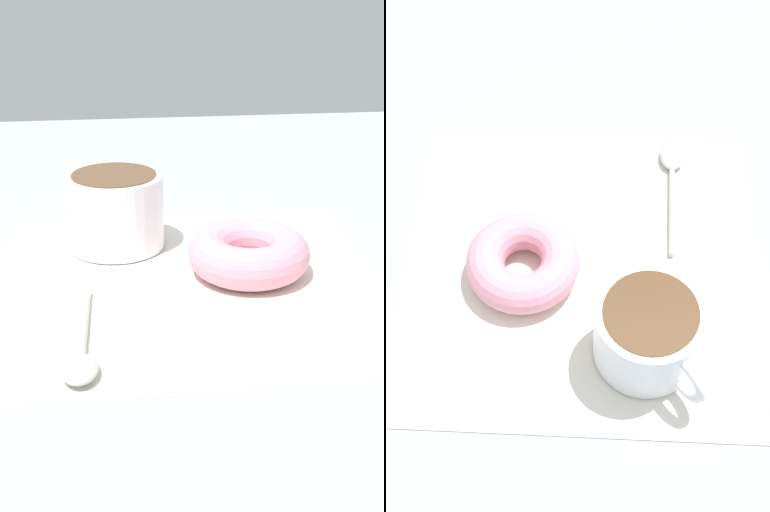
{
  "view_description": "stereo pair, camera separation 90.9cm",
  "coord_description": "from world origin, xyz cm",
  "views": [
    {
      "loc": [
        -51.77,
        5.72,
        25.43
      ],
      "look_at": [
        0.28,
        -0.51,
        2.3
      ],
      "focal_mm": 50.0,
      "sensor_mm": 36.0,
      "label": 1
    },
    {
      "loc": [
        34.19,
        1.08,
        54.48
      ],
      "look_at": [
        0.28,
        -0.51,
        2.3
      ],
      "focal_mm": 50.0,
      "sensor_mm": 36.0,
      "label": 2
    }
  ],
  "objects": [
    {
      "name": "ground_plane",
      "position": [
        0.0,
        0.0,
        -1.0
      ],
      "size": [
        120.0,
        120.0,
        2.0
      ],
      "primitive_type": "cube",
      "color": "#99A8B7"
    },
    {
      "name": "napkin",
      "position": [
        0.28,
        -0.51,
        0.15
      ],
      "size": [
        31.62,
        31.62,
        0.3
      ],
      "primitive_type": "cube",
      "rotation": [
        0.0,
        0.0,
        -0.0
      ],
      "color": "white",
      "rests_on": "ground_plane"
    },
    {
      "name": "spoon",
      "position": [
        -11.08,
        8.17,
        0.7
      ],
      "size": [
        13.49,
        2.5,
        0.9
      ],
      "color": "#B7B2A8",
      "rests_on": "napkin"
    },
    {
      "name": "donut",
      "position": [
        0.96,
        -5.29,
        2.01
      ],
      "size": [
        10.04,
        10.04,
        3.42
      ],
      "primitive_type": "torus",
      "color": "pink",
      "rests_on": "napkin"
    },
    {
      "name": "coffee_cup",
      "position": [
        8.25,
        5.53,
        3.77
      ],
      "size": [
        10.12,
        8.95,
        6.67
      ],
      "color": "white",
      "rests_on": "napkin"
    }
  ]
}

